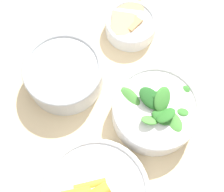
# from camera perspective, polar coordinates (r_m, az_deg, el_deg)

# --- Properties ---
(ground_plane) EXTENTS (10.00, 10.00, 0.00)m
(ground_plane) POSITION_cam_1_polar(r_m,az_deg,el_deg) (1.38, 1.11, -11.95)
(ground_plane) COLOR #2D2D33
(dining_table) EXTENTS (1.27, 0.97, 0.73)m
(dining_table) POSITION_cam_1_polar(r_m,az_deg,el_deg) (0.75, 1.98, -4.87)
(dining_table) COLOR beige
(dining_table) RESTS_ON ground_plane
(bowl_greens) EXTENTS (0.17, 0.17, 0.09)m
(bowl_greens) POSITION_cam_1_polar(r_m,az_deg,el_deg) (0.63, 7.94, -2.60)
(bowl_greens) COLOR white
(bowl_greens) RESTS_ON dining_table
(bowl_beans_hotdog) EXTENTS (0.16, 0.16, 0.06)m
(bowl_beans_hotdog) POSITION_cam_1_polar(r_m,az_deg,el_deg) (0.67, -8.71, 3.91)
(bowl_beans_hotdog) COLOR silver
(bowl_beans_hotdog) RESTS_ON dining_table
(bowl_cookies) EXTENTS (0.12, 0.12, 0.05)m
(bowl_cookies) POSITION_cam_1_polar(r_m,az_deg,el_deg) (0.73, 3.42, 12.92)
(bowl_cookies) COLOR silver
(bowl_cookies) RESTS_ON dining_table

